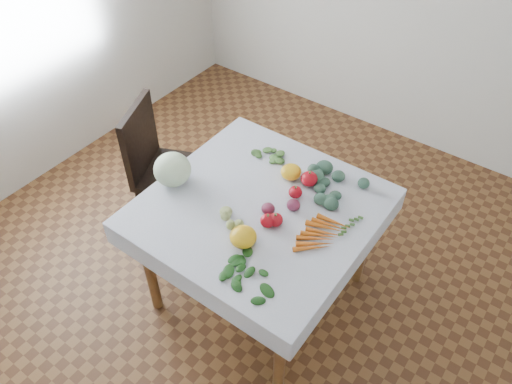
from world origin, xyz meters
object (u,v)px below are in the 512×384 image
chair (159,162)px  cabbage (172,169)px  heirloom_back (291,172)px  table (260,219)px  carrot_bunch (322,234)px

chair → cabbage: cabbage is taller
chair → heirloom_back: (0.89, 0.15, 0.27)m
table → cabbage: 0.53m
table → heirloom_back: bearing=88.0°
heirloom_back → carrot_bunch: (0.35, -0.27, -0.03)m
table → chair: 0.90m
table → cabbage: size_ratio=5.01×
chair → cabbage: size_ratio=4.63×
heirloom_back → table: bearing=-92.0°
table → carrot_bunch: (0.36, 0.01, 0.12)m
table → chair: bearing=172.1°
chair → carrot_bunch: (1.24, -0.11, 0.24)m
chair → carrot_bunch: bearing=-5.1°
table → chair: (-0.88, 0.12, -0.12)m
chair → table: bearing=-7.9°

